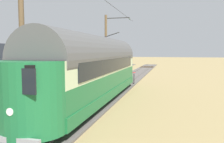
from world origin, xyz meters
The scene contains 7 objects.
ground_plane centered at (0.00, 0.00, 0.00)m, with size 220.00×220.00×0.00m, color #937F51.
track_streetcar_siding centered at (-5.09, -0.31, 0.05)m, with size 2.80×80.00×0.18m.
track_adjacent_siding centered at (0.00, -0.31, 0.05)m, with size 2.80×80.00×0.18m.
vintage_streetcar centered at (-5.09, 1.55, 2.26)m, with size 2.65×16.34×4.89m.
catenary_pole_foreground centered at (-2.36, -10.82, 3.93)m, with size 3.04×0.28×7.52m.
catenary_pole_mid_near centered at (-2.36, 5.04, 3.93)m, with size 3.04×0.28×7.52m.
switch_stand centered at (-6.33, -6.53, 0.70)m, with size 0.50×0.30×1.24m.
Camera 1 is at (-9.88, 15.65, 3.32)m, focal length 37.10 mm.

